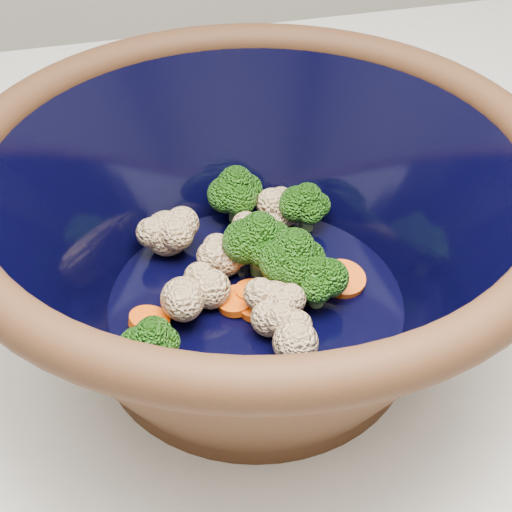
# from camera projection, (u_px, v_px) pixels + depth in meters

# --- Properties ---
(mixing_bowl) EXTENTS (0.38, 0.38, 0.16)m
(mixing_bowl) POSITION_uv_depth(u_px,v_px,m) (256.00, 238.00, 0.46)
(mixing_bowl) COLOR black
(mixing_bowl) RESTS_ON counter
(vegetable_pile) EXTENTS (0.17, 0.19, 0.05)m
(vegetable_pile) POSITION_uv_depth(u_px,v_px,m) (254.00, 256.00, 0.50)
(vegetable_pile) COLOR #608442
(vegetable_pile) RESTS_ON mixing_bowl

